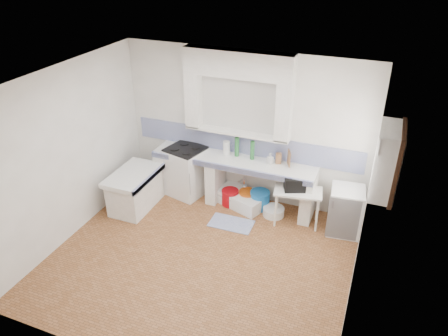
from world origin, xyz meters
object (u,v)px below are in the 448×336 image
at_px(sink, 241,199).
at_px(side_table, 297,207).
at_px(fridge, 345,211).
at_px(stove, 186,172).

bearing_deg(sink, side_table, 9.77).
relative_size(sink, fridge, 1.13).
xyz_separation_m(stove, sink, (1.11, -0.01, -0.36)).
relative_size(sink, side_table, 1.16).
relative_size(stove, fridge, 1.14).
distance_m(sink, fridge, 1.91).
xyz_separation_m(sink, fridge, (1.89, -0.12, 0.30)).
bearing_deg(fridge, stove, 170.72).
bearing_deg(fridge, sink, 169.59).
xyz_separation_m(stove, fridge, (2.99, -0.13, -0.06)).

